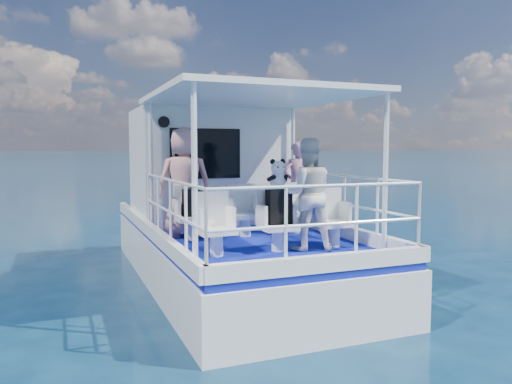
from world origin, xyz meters
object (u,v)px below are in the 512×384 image
at_px(passenger_port_fwd, 185,182).
at_px(passenger_stbd_aft, 307,194).
at_px(panda, 278,174).
at_px(backpack_center, 279,206).

bearing_deg(passenger_port_fwd, passenger_stbd_aft, 136.22).
bearing_deg(passenger_stbd_aft, panda, 2.77).
bearing_deg(backpack_center, passenger_port_fwd, 120.27).
bearing_deg(backpack_center, passenger_stbd_aft, -11.37).
xyz_separation_m(passenger_stbd_aft, backpack_center, (-0.40, 0.08, -0.16)).
bearing_deg(panda, backpack_center, -50.63).
bearing_deg(passenger_stbd_aft, backpack_center, 4.61).
distance_m(passenger_stbd_aft, backpack_center, 0.43).
xyz_separation_m(passenger_port_fwd, panda, (0.93, -1.60, 0.19)).
distance_m(passenger_stbd_aft, panda, 0.51).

